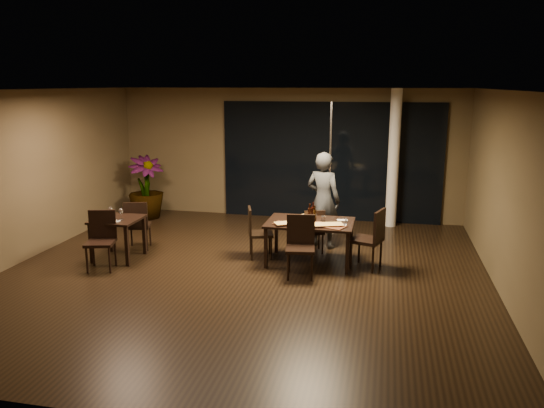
% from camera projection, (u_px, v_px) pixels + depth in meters
% --- Properties ---
extents(ground, '(8.00, 8.00, 0.00)m').
position_uv_depth(ground, '(243.00, 274.00, 8.83)').
color(ground, black).
rests_on(ground, ground).
extents(wall_back, '(8.00, 0.10, 3.00)m').
position_uv_depth(wall_back, '(288.00, 153.00, 12.35)').
color(wall_back, brown).
rests_on(wall_back, ground).
extents(wall_front, '(8.00, 0.10, 3.00)m').
position_uv_depth(wall_front, '(119.00, 271.00, 4.63)').
color(wall_front, brown).
rests_on(wall_front, ground).
extents(wall_left, '(0.10, 8.00, 3.00)m').
position_uv_depth(wall_left, '(20.00, 176.00, 9.33)').
color(wall_left, brown).
rests_on(wall_left, ground).
extents(wall_right, '(0.10, 8.00, 3.00)m').
position_uv_depth(wall_right, '(512.00, 197.00, 7.66)').
color(wall_right, brown).
rests_on(wall_right, ground).
extents(ceiling, '(8.00, 8.00, 0.04)m').
position_uv_depth(ceiling, '(241.00, 89.00, 8.15)').
color(ceiling, silver).
rests_on(ceiling, wall_back).
extents(window_panel, '(5.00, 0.06, 2.70)m').
position_uv_depth(window_panel, '(330.00, 162.00, 12.09)').
color(window_panel, black).
rests_on(window_panel, ground).
extents(column, '(0.24, 0.24, 3.00)m').
position_uv_depth(column, '(393.00, 159.00, 11.47)').
color(column, white).
rests_on(column, ground).
extents(main_table, '(1.50, 1.00, 0.75)m').
position_uv_depth(main_table, '(310.00, 226.00, 9.23)').
color(main_table, black).
rests_on(main_table, ground).
extents(side_table, '(0.80, 0.80, 0.75)m').
position_uv_depth(side_table, '(118.00, 225.00, 9.47)').
color(side_table, black).
rests_on(side_table, ground).
extents(chair_main_far, '(0.50, 0.50, 0.84)m').
position_uv_depth(chair_main_far, '(313.00, 229.00, 9.81)').
color(chair_main_far, black).
rests_on(chair_main_far, ground).
extents(chair_main_near, '(0.52, 0.52, 1.00)m').
position_uv_depth(chair_main_near, '(300.00, 242.00, 8.66)').
color(chair_main_near, black).
rests_on(chair_main_near, ground).
extents(chair_main_left, '(0.54, 0.54, 0.93)m').
position_uv_depth(chair_main_left, '(256.00, 230.00, 9.56)').
color(chair_main_left, black).
rests_on(chair_main_left, ground).
extents(chair_main_right, '(0.61, 0.61, 1.04)m').
position_uv_depth(chair_main_right, '(372.00, 236.00, 8.95)').
color(chair_main_right, black).
rests_on(chair_main_right, ground).
extents(chair_side_far, '(0.54, 0.54, 0.95)m').
position_uv_depth(chair_side_far, '(137.00, 223.00, 9.99)').
color(chair_side_far, black).
rests_on(chair_side_far, ground).
extents(chair_side_near, '(0.56, 0.56, 0.99)m').
position_uv_depth(chair_side_near, '(101.00, 237.00, 9.01)').
color(chair_side_near, black).
rests_on(chair_side_near, ground).
extents(diner, '(0.73, 0.60, 1.85)m').
position_uv_depth(diner, '(323.00, 200.00, 10.08)').
color(diner, '#2D3032').
rests_on(diner, ground).
extents(potted_plant, '(1.12, 1.12, 1.46)m').
position_uv_depth(potted_plant, '(146.00, 187.00, 12.34)').
color(potted_plant, '#1B521B').
rests_on(potted_plant, ground).
extents(pizza_board_left, '(0.55, 0.36, 0.01)m').
position_uv_depth(pizza_board_left, '(288.00, 224.00, 9.02)').
color(pizza_board_left, '#4B2818').
rests_on(pizza_board_left, main_table).
extents(pizza_board_right, '(0.68, 0.51, 0.01)m').
position_uv_depth(pizza_board_right, '(327.00, 226.00, 8.92)').
color(pizza_board_right, '#4A2717').
rests_on(pizza_board_right, main_table).
extents(oblong_pizza_left, '(0.49, 0.40, 0.02)m').
position_uv_depth(oblong_pizza_left, '(288.00, 223.00, 9.02)').
color(oblong_pizza_left, maroon).
rests_on(oblong_pizza_left, pizza_board_left).
extents(oblong_pizza_right, '(0.56, 0.38, 0.02)m').
position_uv_depth(oblong_pizza_right, '(327.00, 225.00, 8.92)').
color(oblong_pizza_right, maroon).
rests_on(oblong_pizza_right, pizza_board_right).
extents(round_pizza, '(0.32, 0.32, 0.01)m').
position_uv_depth(round_pizza, '(307.00, 216.00, 9.54)').
color(round_pizza, red).
rests_on(round_pizza, main_table).
extents(bottle_a, '(0.07, 0.07, 0.31)m').
position_uv_depth(bottle_a, '(310.00, 212.00, 9.23)').
color(bottle_a, black).
rests_on(bottle_a, main_table).
extents(bottle_b, '(0.06, 0.06, 0.29)m').
position_uv_depth(bottle_b, '(315.00, 214.00, 9.17)').
color(bottle_b, black).
rests_on(bottle_b, main_table).
extents(bottle_c, '(0.07, 0.07, 0.32)m').
position_uv_depth(bottle_c, '(313.00, 211.00, 9.30)').
color(bottle_c, black).
rests_on(bottle_c, main_table).
extents(tumbler_left, '(0.08, 0.08, 0.09)m').
position_uv_depth(tumbler_left, '(296.00, 217.00, 9.32)').
color(tumbler_left, white).
rests_on(tumbler_left, main_table).
extents(tumbler_right, '(0.07, 0.07, 0.09)m').
position_uv_depth(tumbler_right, '(323.00, 218.00, 9.25)').
color(tumbler_right, white).
rests_on(tumbler_right, main_table).
extents(napkin_near, '(0.19, 0.13, 0.01)m').
position_uv_depth(napkin_near, '(341.00, 225.00, 8.96)').
color(napkin_near, white).
rests_on(napkin_near, main_table).
extents(napkin_far, '(0.20, 0.13, 0.01)m').
position_uv_depth(napkin_far, '(342.00, 220.00, 9.27)').
color(napkin_far, white).
rests_on(napkin_far, main_table).
extents(wine_glass_a, '(0.08, 0.08, 0.18)m').
position_uv_depth(wine_glass_a, '(110.00, 212.00, 9.50)').
color(wine_glass_a, white).
rests_on(wine_glass_a, side_table).
extents(wine_glass_b, '(0.08, 0.08, 0.19)m').
position_uv_depth(wine_glass_b, '(121.00, 214.00, 9.34)').
color(wine_glass_b, white).
rests_on(wine_glass_b, side_table).
extents(side_napkin, '(0.21, 0.17, 0.01)m').
position_uv_depth(side_napkin, '(115.00, 221.00, 9.23)').
color(side_napkin, white).
rests_on(side_napkin, side_table).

